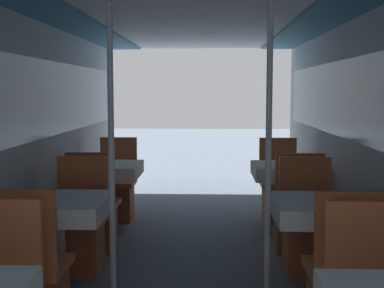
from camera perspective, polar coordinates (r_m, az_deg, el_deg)
wall_left at (r=4.28m, az=-19.08°, el=0.09°), size 0.05×8.40×2.13m
wall_right at (r=4.18m, az=19.24°, el=-0.04°), size 0.05×8.40×2.13m
ceiling_panel at (r=4.03m, az=-0.14°, el=15.00°), size 2.78×8.40×0.07m
dining_table_left_1 at (r=4.00m, az=-14.16°, el=-7.11°), size 0.71×0.71×0.75m
chair_left_far_1 at (r=4.65m, az=-11.96°, el=-9.66°), size 0.44×0.44×0.96m
support_pole_left_1 at (r=3.84m, az=-8.59°, el=-1.17°), size 0.04×0.04×2.13m
dining_table_left_2 at (r=5.74m, az=-9.13°, el=-3.12°), size 0.71×0.71×0.75m
chair_left_near_2 at (r=5.22m, az=-10.36°, el=-7.93°), size 0.44×0.44×0.96m
chair_left_far_2 at (r=6.39m, az=-8.04°, el=-5.38°), size 0.44×0.44×0.96m
dining_table_right_1 at (r=3.93m, az=13.90°, el=-7.33°), size 0.71×0.71×0.75m
chair_right_far_1 at (r=4.59m, az=12.20°, el=-9.87°), size 0.44×0.44×0.96m
support_pole_right_1 at (r=3.80m, az=8.16°, el=-1.24°), size 0.04×0.04×2.13m
dining_table_right_2 at (r=5.69m, az=10.11°, el=-3.21°), size 0.71×0.71×0.75m
chair_right_near_2 at (r=5.17m, az=11.00°, el=-8.08°), size 0.44×0.44×0.96m
chair_right_far_2 at (r=6.35m, az=9.27°, el=-5.47°), size 0.44×0.44×0.96m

